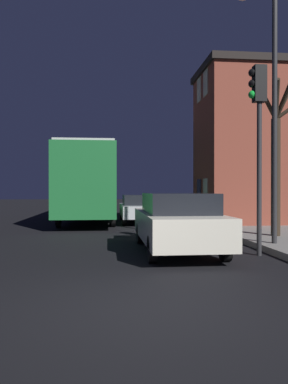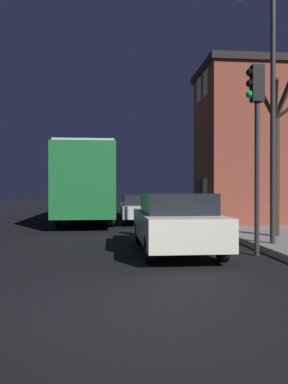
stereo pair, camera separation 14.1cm
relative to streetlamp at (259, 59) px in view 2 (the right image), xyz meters
name	(u,v)px [view 2 (the right image)]	position (x,y,z in m)	size (l,w,h in m)	color
ground_plane	(144,306)	(-3.54, -4.58, -5.18)	(120.00, 120.00, 0.00)	black
brick_building	(239,144)	(1.78, 6.65, -1.49)	(3.55, 3.90, 7.00)	brown
streetlamp	(259,59)	(0.00, 0.00, 0.00)	(1.21, 0.48, 7.06)	#28282B
traffic_light	(256,120)	(-0.43, -0.87, -1.83)	(0.43, 0.24, 4.70)	#28282B
bare_tree	(276,158)	(1.18, 1.52, -2.56)	(1.53, 1.32, 5.07)	#2D2319
bus	(91,180)	(-5.07, 10.58, -3.01)	(2.58, 11.98, 3.65)	#1E6B33
car_near_lane	(175,221)	(-2.31, -0.04, -4.38)	(1.86, 4.75, 1.54)	beige
car_mid_lane	(139,208)	(-2.58, 8.66, -4.44)	(1.76, 4.56, 1.38)	#B7BABF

